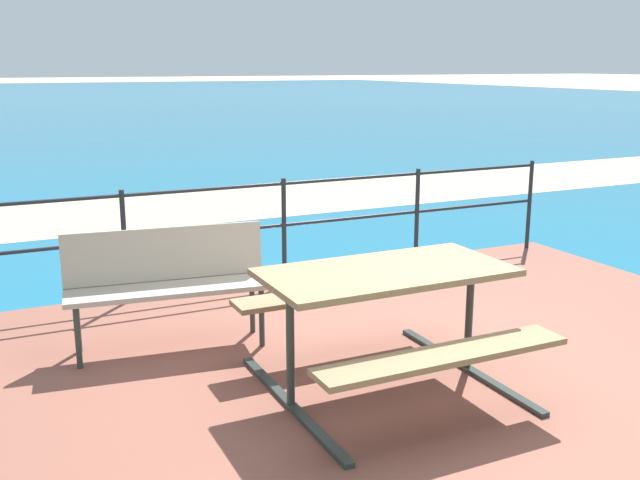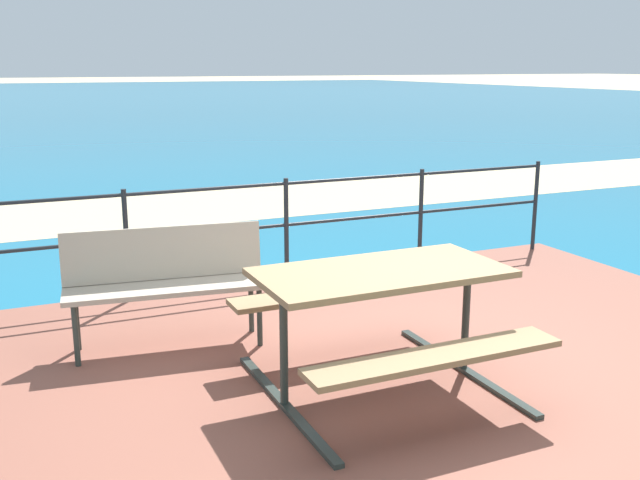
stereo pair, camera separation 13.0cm
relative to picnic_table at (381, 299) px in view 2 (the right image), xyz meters
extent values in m
plane|color=tan|center=(0.35, 0.04, -0.66)|extent=(240.00, 240.00, 0.00)
cube|color=brown|center=(0.35, 0.04, -0.63)|extent=(6.40, 5.20, 0.06)
cube|color=#196B8E|center=(0.35, 40.04, -0.65)|extent=(90.00, 90.00, 0.01)
cube|color=tan|center=(0.35, 6.79, -0.65)|extent=(54.01, 2.95, 0.01)
cube|color=#8C704C|center=(0.00, 0.00, 0.17)|extent=(1.53, 0.77, 0.04)
cube|color=#8C704C|center=(0.00, -0.63, -0.14)|extent=(1.53, 0.26, 0.04)
cube|color=#8C704C|center=(0.00, 0.63, -0.14)|extent=(1.53, 0.26, 0.04)
cylinder|color=#2D3833|center=(-0.65, 0.00, -0.21)|extent=(0.05, 0.05, 0.77)
cube|color=#2D3833|center=(-0.65, 0.00, -0.58)|extent=(0.06, 1.53, 0.03)
cylinder|color=#2D3833|center=(0.65, 0.00, -0.21)|extent=(0.05, 0.05, 0.77)
cube|color=#2D3833|center=(0.65, 0.00, -0.58)|extent=(0.06, 1.53, 0.03)
cube|color=tan|center=(-1.06, 1.23, -0.14)|extent=(1.47, 0.58, 0.04)
cube|color=tan|center=(-1.03, 1.41, 0.07)|extent=(1.43, 0.24, 0.39)
cylinder|color=#2D3833|center=(-1.71, 1.16, -0.37)|extent=(0.04, 0.04, 0.46)
cylinder|color=#2D3833|center=(-1.67, 1.46, -0.37)|extent=(0.04, 0.04, 0.46)
cylinder|color=#2D3833|center=(-0.44, 1.00, -0.37)|extent=(0.04, 0.04, 0.46)
cylinder|color=#2D3833|center=(-0.41, 1.30, -0.37)|extent=(0.04, 0.04, 0.46)
cylinder|color=#1E2328|center=(-1.13, 2.46, -0.10)|extent=(0.04, 0.04, 0.98)
cylinder|color=#1E2328|center=(0.35, 2.46, -0.10)|extent=(0.04, 0.04, 0.98)
cylinder|color=#1E2328|center=(1.82, 2.46, -0.10)|extent=(0.04, 0.04, 0.98)
cylinder|color=#1E2328|center=(3.30, 2.46, -0.10)|extent=(0.04, 0.04, 0.98)
cylinder|color=#1E2328|center=(0.35, 2.46, 0.34)|extent=(5.90, 0.03, 0.03)
cylinder|color=#1E2328|center=(0.35, 2.46, -0.06)|extent=(5.90, 0.03, 0.03)
camera|label=1|loc=(-2.22, -3.71, 1.41)|focal=40.96mm
camera|label=2|loc=(-2.11, -3.76, 1.41)|focal=40.96mm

